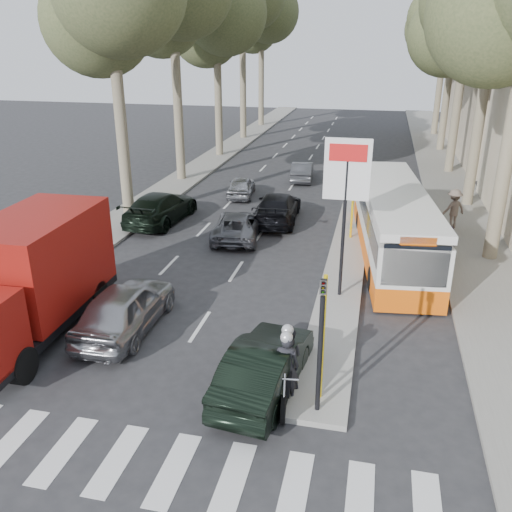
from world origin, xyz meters
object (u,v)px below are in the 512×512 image
(dark_hatchback, at_px, (265,366))
(motorcycle, at_px, (286,365))
(silver_hatchback, at_px, (125,308))
(red_truck, at_px, (29,276))
(city_bus, at_px, (393,222))

(dark_hatchback, bearing_deg, motorcycle, 178.18)
(silver_hatchback, relative_size, red_truck, 0.68)
(city_bus, relative_size, motorcycle, 4.73)
(city_bus, height_order, motorcycle, city_bus)
(dark_hatchback, relative_size, red_truck, 0.64)
(silver_hatchback, relative_size, motorcycle, 1.97)
(dark_hatchback, bearing_deg, city_bus, -100.38)
(silver_hatchback, bearing_deg, motorcycle, 157.79)
(dark_hatchback, distance_m, motorcycle, 0.61)
(city_bus, bearing_deg, silver_hatchback, -141.00)
(silver_hatchback, height_order, motorcycle, motorcycle)
(silver_hatchback, distance_m, dark_hatchback, 5.30)
(city_bus, bearing_deg, dark_hatchback, -113.85)
(motorcycle, bearing_deg, red_truck, 163.30)
(red_truck, height_order, motorcycle, red_truck)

